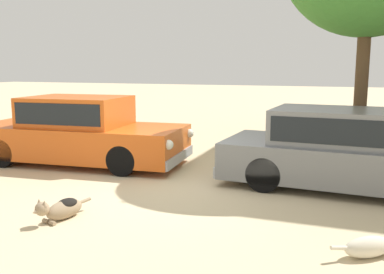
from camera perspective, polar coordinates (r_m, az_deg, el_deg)
The scene contains 5 objects.
ground_plane at distance 7.78m, azimuth -2.44°, elevation -6.67°, with size 80.00×80.00×0.00m, color #CCB78E.
parked_sedan_nearest at distance 9.88m, azimuth -14.80°, elevation 0.84°, with size 4.92×2.18×1.49m.
parked_sedan_second at distance 8.06m, azimuth 19.49°, elevation -1.46°, with size 4.57×2.09×1.41m.
stray_dog_spotted at distance 6.42m, azimuth -16.96°, elevation -9.06°, with size 0.38×0.99×0.38m.
stray_dog_tan at distance 5.46m, azimuth 23.19°, elevation -12.92°, with size 0.89×0.65×0.38m.
Camera 1 is at (2.86, -6.90, 2.16)m, focal length 40.12 mm.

